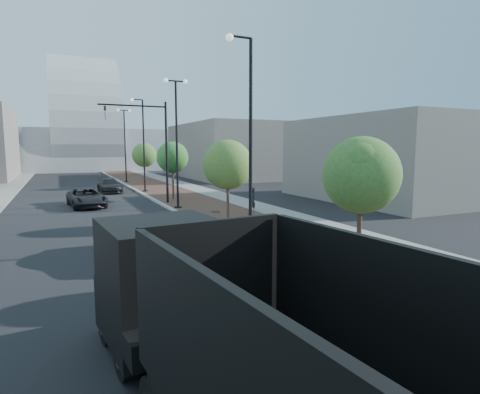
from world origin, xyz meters
name	(u,v)px	position (x,y,z in m)	size (l,w,h in m)	color
ground	(424,348)	(0.00, 0.00, 0.00)	(220.00, 220.00, 0.00)	black
sidewalk	(160,186)	(3.50, 40.00, 0.06)	(7.00, 140.00, 0.12)	#4C2D23
concrete_strip	(182,185)	(6.20, 40.00, 0.07)	(2.40, 140.00, 0.13)	slate
curb	(129,187)	(0.00, 40.00, 0.07)	(0.30, 140.00, 0.14)	gray
dump_truck	(241,361)	(-4.95, -0.99, 1.40)	(3.62, 13.50, 3.32)	black
white_sedan	(131,239)	(-4.66, 10.27, 0.79)	(1.67, 4.78, 1.57)	silver
dark_car_mid	(87,198)	(-5.38, 25.94, 0.71)	(2.34, 5.08, 1.41)	black
dark_car_far	(110,185)	(-2.63, 35.55, 0.69)	(1.94, 4.77, 1.38)	black
pedestrian	(252,200)	(4.96, 18.62, 0.85)	(0.62, 0.41, 1.70)	black
streetlight_1	(248,150)	(0.49, 10.00, 4.34)	(1.44, 0.56, 9.21)	black
streetlight_2	(177,143)	(0.60, 22.00, 4.82)	(1.72, 0.56, 9.28)	black
streetlight_3	(143,149)	(0.49, 34.00, 4.34)	(1.44, 0.56, 9.21)	black
streetlight_4	(125,145)	(0.60, 46.00, 4.82)	(1.72, 0.56, 9.28)	black
traffic_mast	(155,141)	(-0.30, 25.00, 4.98)	(5.09, 0.20, 8.00)	black
tree_0	(362,175)	(1.65, 4.02, 3.57)	(2.50, 2.47, 4.82)	#382619
tree_1	(228,165)	(1.65, 15.02, 3.48)	(2.85, 2.85, 4.92)	#382619
tree_2	(173,157)	(1.65, 27.02, 3.64)	(2.67, 2.67, 4.99)	#382619
tree_3	(145,155)	(1.65, 39.02, 3.64)	(2.69, 2.69, 5.00)	#382619
convention_center	(84,141)	(-2.00, 85.00, 6.00)	(50.00, 30.00, 50.00)	#9B9FA4
commercial_block_ne	(225,151)	(16.00, 50.00, 4.00)	(12.00, 22.00, 8.00)	#635E59
commercial_block_e	(381,159)	(18.00, 20.00, 3.50)	(10.00, 16.00, 7.00)	slate
utility_cover_0	(456,308)	(2.40, 1.00, 0.13)	(0.50, 0.50, 0.02)	black
utility_cover_1	(308,249)	(2.40, 8.00, 0.13)	(0.50, 0.50, 0.02)	black
utility_cover_2	(216,212)	(2.40, 19.00, 0.13)	(0.50, 0.50, 0.02)	black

